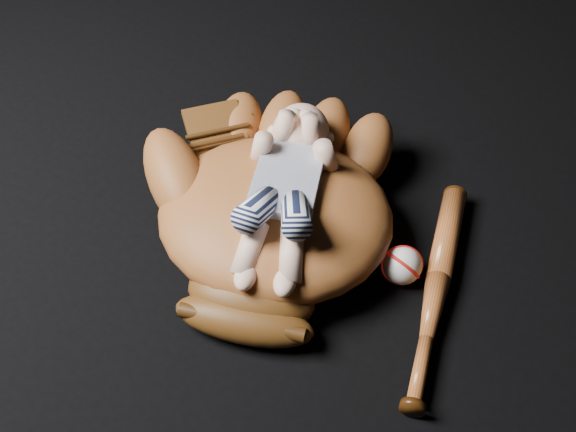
{
  "coord_description": "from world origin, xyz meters",
  "views": [
    {
      "loc": [
        0.33,
        -0.65,
        0.93
      ],
      "look_at": [
        0.06,
        0.05,
        0.09
      ],
      "focal_mm": 45.0,
      "sensor_mm": 36.0,
      "label": 1
    }
  ],
  "objects_px": {
    "newborn_baby": "(284,191)",
    "baseball": "(402,265)",
    "baseball_glove": "(275,207)",
    "baseball_bat": "(436,291)"
  },
  "relations": [
    {
      "from": "baseball_bat",
      "to": "baseball",
      "type": "distance_m",
      "value": 0.07
    },
    {
      "from": "baseball_glove",
      "to": "newborn_baby",
      "type": "bearing_deg",
      "value": -30.28
    },
    {
      "from": "baseball",
      "to": "baseball_glove",
      "type": "bearing_deg",
      "value": -179.51
    },
    {
      "from": "newborn_baby",
      "to": "baseball",
      "type": "height_order",
      "value": "newborn_baby"
    },
    {
      "from": "baseball_glove",
      "to": "baseball",
      "type": "xyz_separation_m",
      "value": [
        0.21,
        0.0,
        -0.05
      ]
    },
    {
      "from": "baseball_glove",
      "to": "baseball_bat",
      "type": "height_order",
      "value": "baseball_glove"
    },
    {
      "from": "baseball_glove",
      "to": "baseball",
      "type": "height_order",
      "value": "baseball_glove"
    },
    {
      "from": "baseball_bat",
      "to": "baseball",
      "type": "xyz_separation_m",
      "value": [
        -0.06,
        0.02,
        0.01
      ]
    },
    {
      "from": "baseball_glove",
      "to": "baseball_bat",
      "type": "bearing_deg",
      "value": -11.18
    },
    {
      "from": "baseball_bat",
      "to": "baseball",
      "type": "height_order",
      "value": "baseball"
    }
  ]
}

